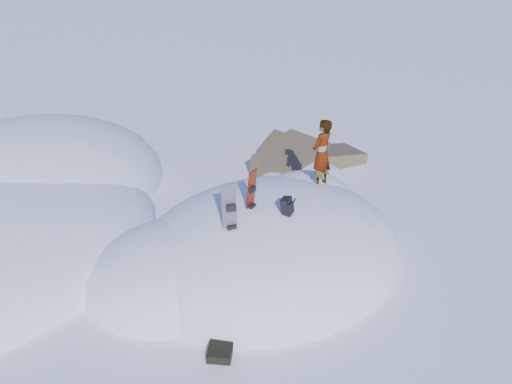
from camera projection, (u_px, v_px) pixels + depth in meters
ground at (269, 254)px, 12.38m from camera, size 120.00×120.00×0.00m
snow_mound at (257, 252)px, 12.45m from camera, size 8.00×6.00×3.00m
rock_outcrop at (301, 172)px, 16.45m from camera, size 4.68×4.41×1.68m
snowboard_red at (251, 200)px, 11.42m from camera, size 0.33×0.28×1.55m
snowboard_dark at (230, 220)px, 10.79m from camera, size 0.35×0.29×1.72m
backpack at (288, 206)px, 11.20m from camera, size 0.38×0.42×0.47m
gear_pile at (222, 345)px, 9.55m from camera, size 0.90×0.80×0.23m
person at (322, 154)px, 12.72m from camera, size 0.75×0.57×1.84m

